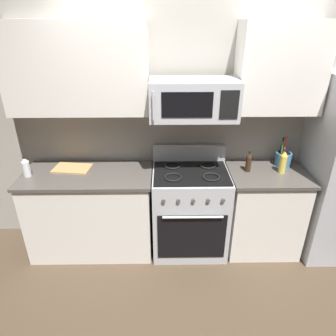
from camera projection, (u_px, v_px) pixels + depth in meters
name	position (u px, v px, depth m)	size (l,w,h in m)	color
ground_plane	(193.00, 289.00, 2.85)	(16.00, 16.00, 0.00)	#473828
wall_back	(189.00, 124.00, 3.15)	(8.00, 0.10, 2.60)	#9E998E
counter_left	(92.00, 212.00, 3.18)	(1.28, 0.61, 0.91)	silver
range_oven	(190.00, 210.00, 3.19)	(0.76, 0.65, 1.09)	#B2B5BA
counter_right	(262.00, 211.00, 3.21)	(0.77, 0.61, 0.91)	silver
microwave	(193.00, 99.00, 2.69)	(0.78, 0.44, 0.34)	#B2B5BA
upper_cabinets_left	(77.00, 69.00, 2.68)	(1.27, 0.34, 0.79)	silver
upper_cabinets_right	(280.00, 68.00, 2.71)	(0.76, 0.34, 0.79)	silver
utensil_crock	(283.00, 158.00, 3.12)	(0.16, 0.16, 0.31)	teal
cutting_board	(72.00, 168.00, 3.07)	(0.37, 0.23, 0.02)	tan
bottle_oil	(283.00, 162.00, 2.96)	(0.07, 0.07, 0.25)	gold
bottle_vinegar	(26.00, 167.00, 2.90)	(0.07, 0.07, 0.21)	silver
bottle_soy	(249.00, 162.00, 2.99)	(0.06, 0.06, 0.22)	#382314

